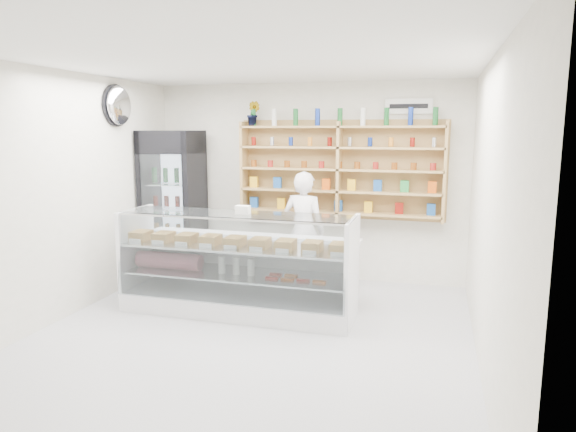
% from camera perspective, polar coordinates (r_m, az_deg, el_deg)
% --- Properties ---
extents(room, '(5.00, 5.00, 5.00)m').
position_cam_1_polar(room, '(5.06, -4.83, 1.12)').
color(room, '#AFAEB3').
rests_on(room, ground).
extents(display_counter, '(2.74, 0.82, 1.19)m').
position_cam_1_polar(display_counter, '(6.15, -5.52, -7.56)').
color(display_counter, white).
rests_on(display_counter, floor).
extents(shop_worker, '(0.63, 0.46, 1.60)m').
position_cam_1_polar(shop_worker, '(6.91, 1.76, -1.63)').
color(shop_worker, white).
rests_on(shop_worker, floor).
extents(drinks_cooler, '(0.82, 0.80, 2.13)m').
position_cam_1_polar(drinks_cooler, '(7.62, -12.59, 1.25)').
color(drinks_cooler, black).
rests_on(drinks_cooler, floor).
extents(wall_shelving, '(2.84, 0.28, 1.33)m').
position_cam_1_polar(wall_shelving, '(7.15, 5.70, 5.13)').
color(wall_shelving, tan).
rests_on(wall_shelving, back_wall).
extents(potted_plant, '(0.21, 0.17, 0.34)m').
position_cam_1_polar(potted_plant, '(7.46, -3.87, 11.28)').
color(potted_plant, '#1E6626').
rests_on(potted_plant, wall_shelving).
extents(security_mirror, '(0.15, 0.50, 0.50)m').
position_cam_1_polar(security_mirror, '(7.09, -18.25, 11.59)').
color(security_mirror, silver).
rests_on(security_mirror, left_wall).
extents(wall_sign, '(0.62, 0.03, 0.20)m').
position_cam_1_polar(wall_sign, '(7.16, 13.27, 11.79)').
color(wall_sign, white).
rests_on(wall_sign, back_wall).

